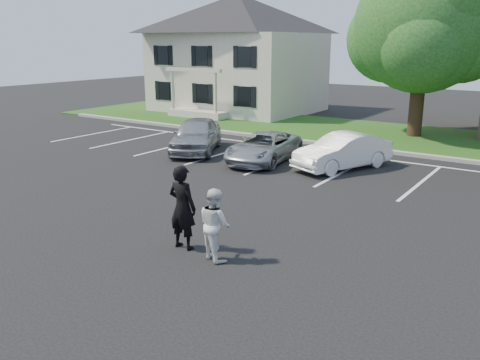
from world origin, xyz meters
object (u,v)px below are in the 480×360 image
(tree, at_px, (426,27))
(man_black_suit, at_px, (182,207))
(car_silver_minivan, at_px, (264,147))
(car_silver_west, at_px, (196,135))
(house, at_px, (238,54))
(man_white_shirt, at_px, (215,224))
(car_white_sedan, at_px, (343,152))

(tree, xyz_separation_m, man_black_suit, (-0.48, -17.62, -4.35))
(man_black_suit, relative_size, car_silver_minivan, 0.47)
(car_silver_minivan, bearing_deg, car_silver_west, 173.78)
(house, distance_m, man_white_shirt, 25.26)
(tree, distance_m, car_silver_west, 12.32)
(tree, relative_size, man_white_shirt, 5.41)
(car_silver_minivan, bearing_deg, man_white_shirt, -71.48)
(house, height_order, man_white_shirt, house)
(car_silver_minivan, bearing_deg, house, 121.64)
(man_white_shirt, height_order, car_white_sedan, man_white_shirt)
(tree, distance_m, man_white_shirt, 18.26)
(tree, distance_m, man_black_suit, 18.15)
(house, distance_m, man_black_suit, 24.67)
(tree, relative_size, car_white_sedan, 2.18)
(house, relative_size, man_white_shirt, 6.34)
(car_silver_west, bearing_deg, car_silver_minivan, -27.28)
(house, relative_size, car_white_sedan, 2.56)
(tree, height_order, man_black_suit, tree)
(house, distance_m, car_silver_west, 14.16)
(house, height_order, car_white_sedan, house)
(man_black_suit, xyz_separation_m, car_silver_west, (-6.52, 8.59, -0.25))
(man_white_shirt, relative_size, car_silver_minivan, 0.39)
(car_white_sedan, bearing_deg, man_black_suit, -67.42)
(tree, xyz_separation_m, car_white_sedan, (-0.47, -8.33, -4.68))
(tree, relative_size, man_black_suit, 4.41)
(man_black_suit, relative_size, car_white_sedan, 0.50)
(man_black_suit, relative_size, car_silver_west, 0.46)
(man_black_suit, bearing_deg, car_silver_west, -53.91)
(tree, bearing_deg, car_silver_west, -127.81)
(car_white_sedan, bearing_deg, car_silver_minivan, -144.90)
(tree, distance_m, car_silver_minivan, 10.79)
(tree, bearing_deg, car_white_sedan, -93.21)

